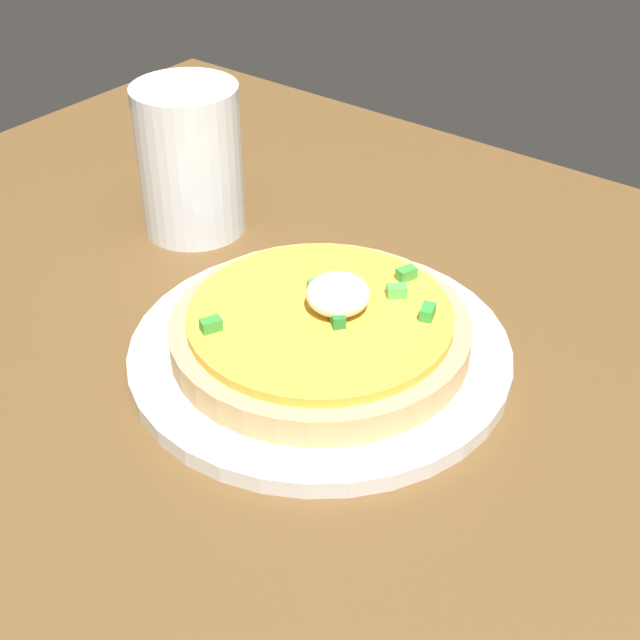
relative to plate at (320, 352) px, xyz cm
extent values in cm
cube|color=brown|center=(-4.40, 5.60, -1.95)|extent=(102.93, 83.72, 2.73)
cylinder|color=silver|center=(0.00, 0.00, 0.00)|extent=(24.85, 24.85, 1.16)
cylinder|color=tan|center=(0.00, 0.00, 1.56)|extent=(19.33, 19.33, 1.96)
cylinder|color=#F4B33B|center=(0.00, 0.00, 2.86)|extent=(17.00, 17.00, 0.65)
ellipsoid|color=white|center=(-0.71, -0.94, 4.35)|extent=(4.06, 4.06, 2.32)
cube|color=#257B37|center=(-1.63, 0.35, 3.59)|extent=(1.50, 1.42, 0.80)
cube|color=green|center=(-0.92, -2.27, 3.59)|extent=(1.46, 1.48, 0.80)
cube|color=green|center=(1.49, -1.60, 3.59)|extent=(1.48, 1.20, 0.80)
cube|color=green|center=(-5.65, -3.68, 3.59)|extent=(1.16, 1.47, 0.80)
cube|color=green|center=(-2.16, -6.62, 3.59)|extent=(1.19, 1.48, 0.80)
cube|color=#53B84E|center=(-2.81, -4.49, 3.59)|extent=(1.48, 1.46, 0.80)
cube|color=green|center=(4.12, 5.33, 3.59)|extent=(1.26, 1.50, 0.80)
cylinder|color=silver|center=(18.75, -7.70, 5.35)|extent=(8.20, 8.20, 11.86)
cylinder|color=orange|center=(18.75, -7.70, 4.48)|extent=(7.22, 7.22, 9.32)
camera|label=1|loc=(-28.46, 36.77, 35.80)|focal=50.46mm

